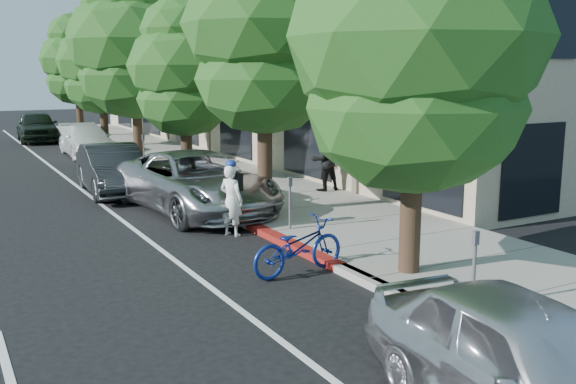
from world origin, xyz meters
TOP-DOWN VIEW (x-y plane):
  - ground at (0.00, 0.00)m, footprint 120.00×120.00m
  - sidewalk at (2.30, 8.00)m, footprint 4.60×56.00m
  - curb at (0.00, 8.00)m, footprint 0.30×56.00m
  - curb_red_segment at (0.00, 1.00)m, footprint 0.32×4.00m
  - storefront_building at (9.60, 18.00)m, footprint 10.00×36.00m
  - street_tree_0 at (0.90, -2.00)m, footprint 4.74×4.74m
  - street_tree_1 at (0.90, 4.00)m, footprint 4.28×4.28m
  - street_tree_2 at (0.90, 10.00)m, footprint 3.87×3.87m
  - street_tree_3 at (0.90, 16.00)m, footprint 5.52×5.52m
  - street_tree_4 at (0.90, 22.00)m, footprint 4.39×4.39m
  - street_tree_5 at (0.90, 28.00)m, footprint 4.19×4.19m
  - cyclist at (-0.70, 2.63)m, footprint 0.66×0.75m
  - bicycle at (-0.79, -0.73)m, footprint 2.15×0.96m
  - silver_suv at (-0.50, 5.50)m, footprint 3.35×6.33m
  - dark_sedan at (-1.82, 9.46)m, footprint 1.94×4.87m
  - white_pickup at (-0.50, 19.60)m, footprint 2.08×4.97m
  - dark_suv_far at (-1.60, 27.41)m, footprint 2.33×5.18m
  - near_car_a at (-1.40, -6.74)m, footprint 2.22×4.61m
  - pedestrian at (3.99, 5.91)m, footprint 0.95×0.75m

SIDE VIEW (x-z plane):
  - ground at x=0.00m, z-range 0.00..0.00m
  - sidewalk at x=2.30m, z-range 0.00..0.15m
  - curb at x=0.00m, z-range 0.00..0.15m
  - curb_red_segment at x=0.00m, z-range 0.00..0.15m
  - bicycle at x=-0.79m, z-range 0.00..1.09m
  - white_pickup at x=-0.50m, z-range 0.00..1.44m
  - near_car_a at x=-1.40m, z-range 0.00..1.52m
  - dark_sedan at x=-1.82m, z-range 0.00..1.57m
  - silver_suv at x=-0.50m, z-range 0.00..1.69m
  - cyclist at x=-0.70m, z-range 0.00..1.72m
  - dark_suv_far at x=-1.60m, z-range 0.00..1.73m
  - pedestrian at x=3.99m, z-range 0.15..2.09m
  - storefront_building at x=9.60m, z-range 0.00..7.00m
  - street_tree_2 at x=0.90m, z-range 0.77..7.20m
  - street_tree_4 at x=0.90m, z-range 0.81..7.87m
  - street_tree_0 at x=0.90m, z-range 0.77..7.95m
  - street_tree_5 at x=0.90m, z-range 0.90..8.15m
  - street_tree_1 at x=0.90m, z-range 1.03..8.85m
  - street_tree_3 at x=0.90m, z-range 0.88..9.20m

